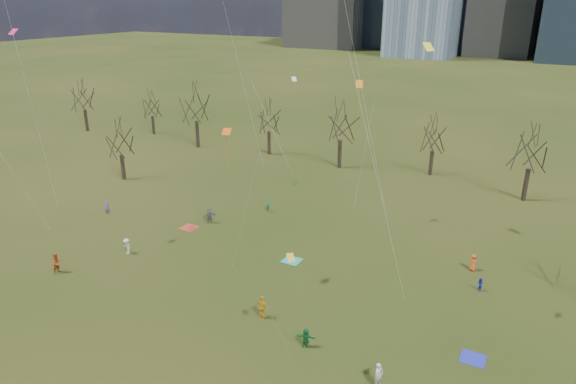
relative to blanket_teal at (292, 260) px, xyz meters
The scene contains 16 objects.
ground 12.86m from the blanket_teal, 89.69° to the right, with size 500.00×500.00×0.00m, color black.
bare_tree_row 25.12m from the blanket_teal, 90.04° to the left, with size 113.04×29.80×9.50m.
blanket_teal is the anchor object (origin of this frame).
blanket_navy 18.09m from the blanket_teal, 20.13° to the right, with size 1.60×1.50×0.03m, color #2328A5.
blanket_crimson 12.78m from the blanket_teal, behind, with size 1.60×1.50×0.03m, color red.
person_1 17.01m from the blanket_teal, 43.67° to the right, with size 0.62×0.41×1.70m, color silver.
person_2 20.51m from the blanket_teal, 145.44° to the right, with size 0.90×0.70×1.86m, color #B24219.
person_4 9.25m from the blanket_teal, 75.73° to the right, with size 1.08×0.45×1.85m, color gold.
person_5 12.38m from the blanket_teal, 57.48° to the right, with size 1.36×0.43×1.47m, color #186C32.
person_7 23.04m from the blanket_teal, behind, with size 0.56×0.37×1.54m, color #724891.
person_8 16.14m from the blanket_teal, ahead, with size 0.59×0.46×1.21m, color #233198.
person_9 15.46m from the blanket_teal, 156.59° to the right, with size 1.00×0.57×1.54m, color silver.
person_11 12.03m from the blanket_teal, 164.62° to the left, with size 1.59×0.50×1.71m, color #5F5E62.
person_12 15.98m from the blanket_teal, 22.14° to the left, with size 0.75×0.49×1.53m, color #F3511B.
person_13 11.75m from the blanket_teal, 130.93° to the left, with size 0.58×0.38×1.59m, color #197443.
kites_airborne 15.29m from the blanket_teal, 27.31° to the left, with size 66.74×37.35×34.96m.
Camera 1 is at (19.40, -23.74, 22.53)m, focal length 32.00 mm.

